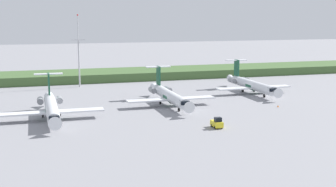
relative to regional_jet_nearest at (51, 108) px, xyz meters
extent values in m
plane|color=gray|center=(29.51, 26.73, -2.54)|extent=(500.00, 500.00, 0.00)
cube|color=#426033|center=(29.51, 59.73, -1.05)|extent=(320.00, 20.00, 2.97)
cylinder|color=silver|center=(0.00, -0.59, -0.09)|extent=(2.70, 24.00, 2.70)
cone|color=silver|center=(0.00, -14.09, -0.09)|extent=(2.70, 3.00, 2.70)
cone|color=silver|center=(0.00, 13.41, -0.09)|extent=(2.30, 4.00, 2.29)
cube|color=black|center=(0.00, -12.19, 0.39)|extent=(2.02, 1.80, 0.90)
cylinder|color=#195138|center=(0.00, -0.59, -0.24)|extent=(2.76, 3.60, 2.76)
cube|color=silver|center=(-5.91, -1.59, -0.69)|extent=(11.00, 3.20, 0.36)
cube|color=silver|center=(5.91, -1.59, -0.69)|extent=(11.00, 3.20, 0.36)
cube|color=#195138|center=(0.00, 10.41, 3.86)|extent=(0.36, 3.20, 5.20)
cube|color=silver|center=(0.00, 10.71, 6.26)|extent=(6.80, 1.80, 0.24)
cylinder|color=gray|center=(-2.25, 8.61, 0.11)|extent=(1.50, 3.40, 1.50)
cylinder|color=gray|center=(2.25, 8.61, 0.11)|extent=(1.50, 3.40, 1.50)
cylinder|color=gray|center=(0.00, -8.03, -1.54)|extent=(0.20, 0.20, 0.65)
cylinder|color=black|center=(0.00, -8.03, -2.09)|extent=(0.30, 0.90, 0.90)
cylinder|color=black|center=(-1.90, 1.81, -2.09)|extent=(0.35, 0.90, 0.90)
cylinder|color=black|center=(1.90, 1.81, -2.09)|extent=(0.35, 0.90, 0.90)
cylinder|color=silver|center=(29.77, 6.68, -0.09)|extent=(2.70, 24.00, 2.70)
cone|color=silver|center=(29.77, -6.82, -0.09)|extent=(2.70, 3.00, 2.70)
cone|color=silver|center=(29.77, 20.68, -0.09)|extent=(2.29, 4.00, 2.29)
cube|color=black|center=(29.77, -4.92, 0.39)|extent=(2.03, 1.80, 0.90)
cylinder|color=#195138|center=(29.77, 6.68, -0.24)|extent=(2.76, 3.60, 2.76)
cube|color=silver|center=(23.86, 5.68, -0.69)|extent=(11.00, 3.20, 0.36)
cube|color=silver|center=(35.67, 5.68, -0.69)|extent=(11.00, 3.20, 0.36)
cube|color=#195138|center=(29.77, 17.68, 3.86)|extent=(0.36, 3.20, 5.20)
cube|color=silver|center=(29.77, 17.98, 6.26)|extent=(6.80, 1.80, 0.24)
cylinder|color=gray|center=(27.52, 15.88, 0.11)|extent=(1.50, 3.40, 1.50)
cylinder|color=gray|center=(32.02, 15.88, 0.11)|extent=(1.50, 3.40, 1.50)
cylinder|color=gray|center=(29.77, -0.76, -1.54)|extent=(0.20, 0.20, 0.65)
cylinder|color=black|center=(29.77, -0.76, -2.09)|extent=(0.30, 0.90, 0.90)
cylinder|color=black|center=(27.87, 9.08, -2.09)|extent=(0.35, 0.90, 0.90)
cylinder|color=black|center=(31.67, 9.08, -2.09)|extent=(0.35, 0.90, 0.90)
cylinder|color=silver|center=(58.61, 17.43, -0.09)|extent=(2.70, 24.00, 2.70)
cone|color=silver|center=(58.61, 3.93, -0.09)|extent=(2.70, 3.00, 2.70)
cone|color=silver|center=(58.61, 31.43, -0.09)|extent=(2.30, 4.00, 2.29)
cube|color=black|center=(58.61, 5.83, 0.39)|extent=(2.02, 1.80, 0.90)
cylinder|color=#195138|center=(58.61, 17.43, -0.24)|extent=(2.76, 3.60, 2.76)
cube|color=silver|center=(52.71, 16.43, -0.69)|extent=(11.00, 3.20, 0.36)
cube|color=silver|center=(64.52, 16.43, -0.69)|extent=(11.00, 3.20, 0.36)
cube|color=#195138|center=(58.61, 28.43, 3.86)|extent=(0.36, 3.20, 5.20)
cube|color=silver|center=(58.61, 28.73, 6.26)|extent=(6.80, 1.80, 0.24)
cylinder|color=gray|center=(56.36, 26.63, 0.11)|extent=(1.50, 3.40, 1.50)
cylinder|color=gray|center=(60.86, 26.63, 0.11)|extent=(1.50, 3.40, 1.50)
cylinder|color=gray|center=(58.61, 9.99, -1.54)|extent=(0.20, 0.20, 0.65)
cylinder|color=black|center=(58.61, 9.99, -2.09)|extent=(0.30, 0.90, 0.90)
cylinder|color=black|center=(56.71, 19.83, -2.09)|extent=(0.35, 0.90, 0.90)
cylinder|color=black|center=(60.51, 19.83, -2.09)|extent=(0.35, 0.90, 0.90)
cylinder|color=#B2B2B7|center=(10.71, 44.35, 4.86)|extent=(0.50, 0.50, 14.78)
cylinder|color=#B2B2B7|center=(10.71, 44.35, 16.23)|extent=(0.28, 0.28, 7.96)
cube|color=#B2B2B7|center=(10.71, 44.35, 12.65)|extent=(4.40, 0.20, 0.20)
sphere|color=red|center=(10.71, 44.35, 20.46)|extent=(0.50, 0.50, 0.50)
cube|color=yellow|center=(32.22, -18.37, -1.69)|extent=(1.70, 3.20, 1.10)
cube|color=black|center=(32.22, -18.93, -0.69)|extent=(1.36, 1.10, 0.90)
cylinder|color=black|center=(31.47, -19.33, -2.24)|extent=(0.22, 0.60, 0.60)
cylinder|color=black|center=(32.97, -19.33, -2.24)|extent=(0.22, 0.60, 0.60)
cylinder|color=black|center=(31.47, -17.41, -2.24)|extent=(0.22, 0.60, 0.60)
cylinder|color=black|center=(32.97, -17.41, -2.24)|extent=(0.22, 0.60, 0.60)
cone|color=orange|center=(55.36, -3.13, -2.26)|extent=(0.44, 0.44, 0.55)
camera|label=1|loc=(-3.42, -102.05, 20.31)|focal=48.24mm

